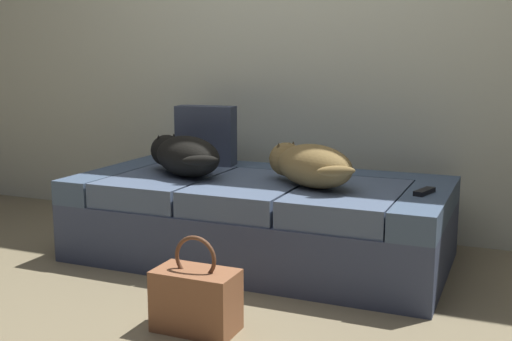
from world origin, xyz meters
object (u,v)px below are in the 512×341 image
object	(u,v)px
couch	(260,219)
handbag	(196,299)
throw_pillow	(206,135)
dog_tan	(309,165)
dog_dark	(184,155)
tv_remote	(424,192)

from	to	relation	value
couch	handbag	xyz separation A→B (m)	(0.12, -0.92, -0.08)
throw_pillow	handbag	distance (m)	1.40
dog_tan	dog_dark	bearing A→B (deg)	178.73
throw_pillow	dog_dark	bearing A→B (deg)	-82.51
couch	dog_dark	bearing A→B (deg)	-170.24
couch	dog_dark	size ratio (longest dim) A/B	3.24
dog_dark	dog_tan	distance (m)	0.70
couch	throw_pillow	distance (m)	0.65
handbag	dog_dark	bearing A→B (deg)	121.78
dog_dark	handbag	world-z (taller)	dog_dark
couch	tv_remote	xyz separation A→B (m)	(0.84, -0.05, 0.22)
couch	dog_dark	xyz separation A→B (m)	(-0.41, -0.07, 0.32)
dog_dark	tv_remote	world-z (taller)	dog_dark
dog_tan	handbag	size ratio (longest dim) A/B	1.51
couch	tv_remote	size ratio (longest dim) A/B	12.63
couch	handbag	size ratio (longest dim) A/B	5.01
dog_dark	throw_pillow	world-z (taller)	throw_pillow
throw_pillow	handbag	world-z (taller)	throw_pillow
couch	dog_tan	xyz separation A→B (m)	(0.29, -0.09, 0.32)
couch	dog_tan	world-z (taller)	dog_tan
throw_pillow	dog_tan	bearing A→B (deg)	-25.65
dog_tan	tv_remote	world-z (taller)	dog_tan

